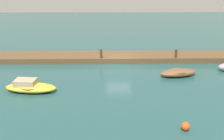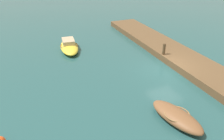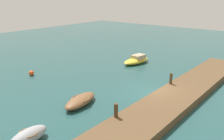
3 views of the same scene
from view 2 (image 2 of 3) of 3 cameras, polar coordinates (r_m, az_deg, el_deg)
The scene contains 5 objects.
ground_plane at distance 18.31m, azimuth 14.21°, elevation -0.11°, with size 84.00×84.00×0.00m, color #234C4C.
dock_platform at distance 19.45m, azimuth 19.40°, elevation 1.76°, with size 26.55×3.27×0.56m, color brown.
rowboat_brown at distance 12.98m, azimuth 16.33°, elevation -11.43°, with size 3.62×2.01×0.68m.
motorboat_yellow at distance 21.84m, azimuth -11.03°, elevation 6.06°, with size 4.19×2.04×0.99m.
mooring_post_mid_west at distance 19.59m, azimuth 13.30°, elevation 5.29°, with size 0.24×0.24×0.97m, color #47331E.
Camera 2 is at (-12.74, 10.17, 8.33)m, focal length 35.38 mm.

